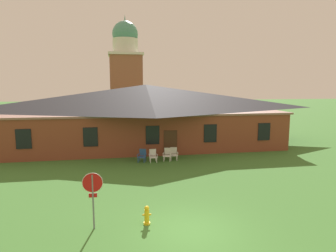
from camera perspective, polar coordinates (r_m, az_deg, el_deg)
ground_plane at (r=12.07m, az=4.67°, el=-20.14°), size 200.00×200.00×0.00m
brick_building at (r=27.81m, az=-4.38°, el=2.35°), size 25.10×10.40×5.78m
dome_tower at (r=45.47m, az=-8.35°, el=10.01°), size 5.18×5.18×16.25m
stop_sign at (r=11.95m, az=-14.73°, el=-12.14°), size 0.81×0.07×2.32m
lawn_chair_by_porch at (r=21.77m, az=-5.14°, el=-5.79°), size 0.77×0.82×0.96m
lawn_chair_near_door at (r=21.68m, az=-3.00°, el=-5.83°), size 0.65×0.67×0.96m
lawn_chair_left_end at (r=22.03m, az=-0.11°, el=-5.59°), size 0.75×0.81×0.96m
lawn_chair_middle at (r=22.23m, az=1.14°, el=-5.47°), size 0.69×0.73×0.96m
fire_hydrant at (r=12.43m, az=-4.24°, el=-17.31°), size 0.36×0.28×0.79m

